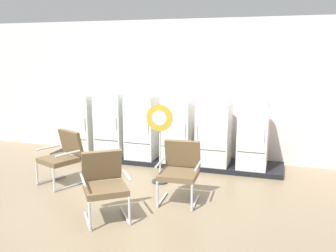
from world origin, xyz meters
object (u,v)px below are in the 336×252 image
object	(u,v)px
refrigerator_1	(112,118)
refrigerator_5	(253,128)
refrigerator_2	(142,121)
refrigerator_0	(82,118)
armchair_center	(104,182)
sign_stand	(160,142)
refrigerator_4	(214,126)
armchair_left	(63,155)
refrigerator_3	(178,124)
armchair_right	(180,168)

from	to	relation	value
refrigerator_1	refrigerator_5	world-z (taller)	refrigerator_1
refrigerator_2	refrigerator_0	bearing A→B (deg)	178.89
refrigerator_2	armchair_center	size ratio (longest dim) A/B	1.59
refrigerator_0	sign_stand	bearing A→B (deg)	-26.91
refrigerator_4	sign_stand	bearing A→B (deg)	-123.41
armchair_left	refrigerator_5	bearing A→B (deg)	27.76
refrigerator_0	sign_stand	xyz separation A→B (m)	(2.37, -1.20, -0.13)
refrigerator_3	sign_stand	distance (m)	1.20
refrigerator_5	sign_stand	bearing A→B (deg)	-143.82
refrigerator_2	armchair_left	size ratio (longest dim) A/B	1.59
refrigerator_1	sign_stand	world-z (taller)	refrigerator_1
refrigerator_2	refrigerator_4	size ratio (longest dim) A/B	1.03
armchair_center	sign_stand	size ratio (longest dim) A/B	0.66
refrigerator_0	refrigerator_4	bearing A→B (deg)	0.24
refrigerator_4	armchair_center	xyz separation A→B (m)	(-1.10, -2.92, -0.35)
armchair_right	refrigerator_3	bearing A→B (deg)	107.07
refrigerator_0	refrigerator_5	size ratio (longest dim) A/B	1.00
refrigerator_1	armchair_left	distance (m)	1.85
refrigerator_0	armchair_right	bearing A→B (deg)	-32.94
refrigerator_3	refrigerator_5	xyz separation A→B (m)	(1.61, 0.00, 0.01)
refrigerator_3	refrigerator_5	bearing A→B (deg)	0.04
refrigerator_3	sign_stand	world-z (taller)	refrigerator_3
refrigerator_2	refrigerator_5	size ratio (longest dim) A/B	1.02
armchair_center	refrigerator_5	bearing A→B (deg)	56.44
refrigerator_2	refrigerator_5	bearing A→B (deg)	0.36
armchair_left	sign_stand	distance (m)	1.86
armchair_right	armchair_center	xyz separation A→B (m)	(-0.90, -0.98, 0.00)
refrigerator_4	refrigerator_1	bearing A→B (deg)	-179.83
refrigerator_5	refrigerator_1	bearing A→B (deg)	179.63
refrigerator_0	armchair_right	size ratio (longest dim) A/B	1.55
refrigerator_0	refrigerator_3	distance (m)	2.39
refrigerator_3	refrigerator_5	distance (m)	1.61
refrigerator_0	refrigerator_5	world-z (taller)	refrigerator_5
armchair_center	refrigerator_2	bearing A→B (deg)	100.45
refrigerator_4	refrigerator_0	bearing A→B (deg)	-179.76
refrigerator_2	refrigerator_3	size ratio (longest dim) A/B	1.04
armchair_right	sign_stand	bearing A→B (deg)	129.84
refrigerator_1	refrigerator_3	xyz separation A→B (m)	(1.60, -0.02, -0.05)
refrigerator_0	refrigerator_4	distance (m)	3.18
refrigerator_3	armchair_right	bearing A→B (deg)	-72.93
refrigerator_1	armchair_center	size ratio (longest dim) A/B	1.63
armchair_left	sign_stand	xyz separation A→B (m)	(1.75, 0.59, 0.23)
refrigerator_1	armchair_center	distance (m)	3.21
refrigerator_2	refrigerator_5	distance (m)	2.45
refrigerator_1	refrigerator_2	size ratio (longest dim) A/B	1.03
refrigerator_0	refrigerator_5	distance (m)	4.00
refrigerator_2	refrigerator_4	distance (m)	1.63
refrigerator_2	sign_stand	xyz separation A→B (m)	(0.83, -1.17, -0.16)
armchair_right	sign_stand	world-z (taller)	sign_stand
refrigerator_5	armchair_left	bearing A→B (deg)	-152.24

